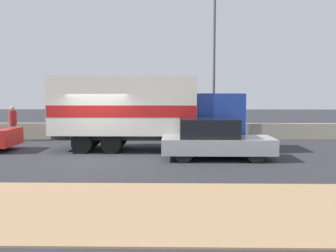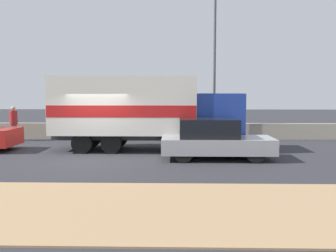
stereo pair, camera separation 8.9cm
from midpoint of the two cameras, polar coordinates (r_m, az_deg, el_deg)
ground_plane at (r=14.82m, az=-11.21°, el=-4.91°), size 80.00×80.00×0.00m
dirt_shoulder_foreground at (r=9.09m, az=-19.80°, el=-11.51°), size 60.00×4.30×0.04m
stone_wall_backdrop at (r=20.79m, az=-7.52°, el=-0.74°), size 60.00×0.35×0.86m
street_lamp at (r=20.01m, az=7.25°, el=11.21°), size 0.56×0.28×8.22m
box_truck at (r=16.50m, az=-4.04°, el=2.51°), size 8.21×2.53×3.24m
car_hatchback at (r=14.47m, az=7.22°, el=-2.01°), size 4.25×1.82×1.57m
pedestrian at (r=21.20m, az=-22.35°, el=0.43°), size 0.40×0.40×1.83m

